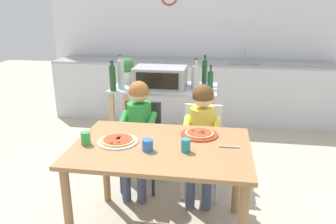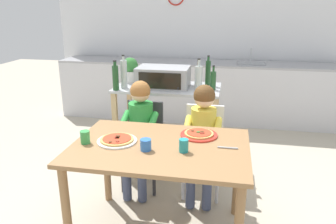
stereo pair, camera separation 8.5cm
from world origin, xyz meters
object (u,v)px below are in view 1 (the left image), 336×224
Objects in this scene: bottle_tall_green_wine at (113,78)px; pizza_plate_white at (118,141)px; bottle_clear_vinegar at (121,74)px; serving_spoon at (229,147)px; child_in_green_shirt at (138,125)px; drinking_cup_teal at (186,145)px; kitchen_island_cart at (165,113)px; dining_table at (162,159)px; drinking_cup_blue at (148,145)px; drinking_cup_green at (86,138)px; bottle_brown_beer at (210,80)px; dining_chair_left at (142,139)px; pizza_plate_red_rimmed at (199,134)px; bottle_dark_olive_oil at (195,76)px; bottle_slim_sauce at (205,72)px; child_in_yellow_shirt at (202,129)px; bottle_squat_spirits at (196,77)px; toaster_oven at (160,77)px; dining_chair_right at (202,143)px; potted_herb_plant at (127,69)px.

bottle_tall_green_wine reaches higher than pizza_plate_white.
pizza_plate_white is (0.27, -1.02, -0.27)m from bottle_clear_vinegar.
child_in_green_shirt is at bearing 144.68° from serving_spoon.
drinking_cup_teal reaches higher than pizza_plate_white.
kitchen_island_cart is 0.86× the size of dining_table.
drinking_cup_blue is (0.09, -1.28, 0.20)m from kitchen_island_cart.
drinking_cup_green is (0.12, -1.01, -0.22)m from bottle_tall_green_wine.
bottle_brown_beer reaches higher than kitchen_island_cart.
kitchen_island_cart reaches higher than dining_chair_left.
pizza_plate_red_rimmed is 3.04× the size of drinking_cup_green.
child_in_green_shirt is 11.40× the size of drinking_cup_teal.
pizza_plate_red_rimmed is (0.12, -1.01, -0.24)m from bottle_dark_olive_oil.
bottle_dark_olive_oil is 0.89× the size of bottle_slim_sauce.
bottle_slim_sauce is 1.11× the size of pizza_plate_red_rimmed.
child_in_yellow_shirt is at bearing -13.59° from dining_chair_left.
dining_chair_left is (-0.32, 0.71, -0.16)m from dining_table.
drinking_cup_green is at bearing -120.58° from bottle_squat_spirits.
bottle_squat_spirits is 0.39× the size of dining_chair_left.
toaster_oven reaches higher than serving_spoon.
bottle_clear_vinegar is at bearing 114.56° from drinking_cup_blue.
serving_spoon is (0.18, -1.10, -0.23)m from bottle_brown_beer.
bottle_clear_vinegar is 1.09m from pizza_plate_white.
bottle_squat_spirits is 0.31× the size of child_in_green_shirt.
dining_chair_right is (0.12, -0.54, -0.51)m from bottle_dark_olive_oil.
bottle_tall_green_wine reaches higher than child_in_yellow_shirt.
kitchen_island_cart is at bearing 98.32° from dining_table.
bottle_squat_spirits is at bearing -15.70° from potted_herb_plant.
bottle_tall_green_wine is at bearing 141.79° from pizza_plate_red_rimmed.
potted_herb_plant is 1.53m from drinking_cup_blue.
kitchen_island_cart is 3.64× the size of bottle_tall_green_wine.
drinking_cup_blue is at bearing -102.03° from bottle_slim_sauce.
bottle_dark_olive_oil is 0.75m from child_in_yellow_shirt.
bottle_dark_olive_oil reaches higher than toaster_oven.
pizza_plate_white is (-0.00, -0.71, 0.28)m from dining_chair_left.
bottle_squat_spirits is at bearing 91.30° from drinking_cup_teal.
bottle_clear_vinegar is 1.20× the size of pizza_plate_red_rimmed.
dining_table is 0.56m from drinking_cup_green.
serving_spoon is (1.06, -1.00, -0.28)m from bottle_clear_vinegar.
child_in_yellow_shirt is at bearing -54.72° from kitchen_island_cart.
kitchen_island_cart is at bearing -158.98° from bottle_slim_sauce.
toaster_oven is 1.77× the size of bottle_tall_green_wine.
pizza_plate_white is at bearing -113.46° from bottle_squat_spirits.
drinking_cup_green reaches higher than drinking_cup_blue.
bottle_dark_olive_oil is 1.37m from drinking_cup_blue.
bottle_clear_vinegar is 0.33× the size of child_in_yellow_shirt.
bottle_slim_sauce reaches higher than bottle_brown_beer.
serving_spoon is at bearing 20.39° from drinking_cup_teal.
child_in_green_shirt is 0.57m from child_in_yellow_shirt.
dining_table is 0.34m from pizza_plate_white.
child_in_green_shirt is at bearing -126.54° from bottle_slim_sauce.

